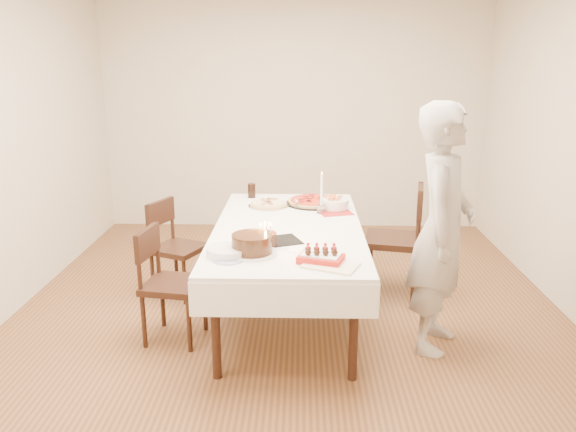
{
  "coord_description": "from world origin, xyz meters",
  "views": [
    {
      "loc": [
        0.09,
        -4.2,
        2.03
      ],
      "look_at": [
        -0.01,
        -0.02,
        0.84
      ],
      "focal_mm": 35.0,
      "sensor_mm": 36.0,
      "label": 1
    }
  ],
  "objects_px": {
    "chair_right_savory": "(393,240)",
    "strawberry_box": "(321,257)",
    "birthday_cake": "(266,234)",
    "pasta_bowl": "(334,204)",
    "layer_cake": "(252,244)",
    "chair_left_savory": "(179,249)",
    "pizza_pepperoni": "(313,201)",
    "cola_glass": "(252,191)",
    "chair_left_dessert": "(174,285)",
    "person": "(442,229)",
    "pizza_white": "(269,204)",
    "taper_candle": "(322,192)",
    "dining_table": "(288,272)"
  },
  "relations": [
    {
      "from": "chair_right_savory",
      "to": "layer_cake",
      "type": "height_order",
      "value": "chair_right_savory"
    },
    {
      "from": "cola_glass",
      "to": "layer_cake",
      "type": "relative_size",
      "value": 0.39
    },
    {
      "from": "pizza_white",
      "to": "layer_cake",
      "type": "xyz_separation_m",
      "value": [
        -0.04,
        -1.22,
        0.05
      ]
    },
    {
      "from": "chair_right_savory",
      "to": "pizza_white",
      "type": "distance_m",
      "value": 1.12
    },
    {
      "from": "chair_left_dessert",
      "to": "chair_right_savory",
      "type": "bearing_deg",
      "value": -144.05
    },
    {
      "from": "dining_table",
      "to": "taper_candle",
      "type": "distance_m",
      "value": 0.74
    },
    {
      "from": "dining_table",
      "to": "chair_right_savory",
      "type": "relative_size",
      "value": 2.16
    },
    {
      "from": "cola_glass",
      "to": "taper_candle",
      "type": "bearing_deg",
      "value": -39.53
    },
    {
      "from": "person",
      "to": "pizza_pepperoni",
      "type": "distance_m",
      "value": 1.45
    },
    {
      "from": "layer_cake",
      "to": "taper_candle",
      "type": "bearing_deg",
      "value": 64.19
    },
    {
      "from": "pizza_white",
      "to": "cola_glass",
      "type": "bearing_deg",
      "value": 118.15
    },
    {
      "from": "cola_glass",
      "to": "layer_cake",
      "type": "bearing_deg",
      "value": -84.96
    },
    {
      "from": "chair_left_savory",
      "to": "chair_left_dessert",
      "type": "height_order",
      "value": "chair_left_dessert"
    },
    {
      "from": "strawberry_box",
      "to": "chair_left_savory",
      "type": "bearing_deg",
      "value": 135.12
    },
    {
      "from": "dining_table",
      "to": "pasta_bowl",
      "type": "bearing_deg",
      "value": 53.94
    },
    {
      "from": "pizza_pepperoni",
      "to": "taper_candle",
      "type": "height_order",
      "value": "taper_candle"
    },
    {
      "from": "chair_left_savory",
      "to": "birthday_cake",
      "type": "height_order",
      "value": "birthday_cake"
    },
    {
      "from": "dining_table",
      "to": "strawberry_box",
      "type": "relative_size",
      "value": 7.68
    },
    {
      "from": "person",
      "to": "layer_cake",
      "type": "relative_size",
      "value": 5.06
    },
    {
      "from": "chair_right_savory",
      "to": "taper_candle",
      "type": "distance_m",
      "value": 0.76
    },
    {
      "from": "pizza_pepperoni",
      "to": "cola_glass",
      "type": "height_order",
      "value": "cola_glass"
    },
    {
      "from": "pizza_white",
      "to": "taper_candle",
      "type": "distance_m",
      "value": 0.52
    },
    {
      "from": "pizza_pepperoni",
      "to": "cola_glass",
      "type": "xyz_separation_m",
      "value": [
        -0.57,
        0.22,
        0.05
      ]
    },
    {
      "from": "chair_left_dessert",
      "to": "person",
      "type": "height_order",
      "value": "person"
    },
    {
      "from": "pizza_white",
      "to": "birthday_cake",
      "type": "distance_m",
      "value": 1.07
    },
    {
      "from": "person",
      "to": "strawberry_box",
      "type": "xyz_separation_m",
      "value": [
        -0.84,
        -0.33,
        -0.09
      ]
    },
    {
      "from": "pizza_pepperoni",
      "to": "strawberry_box",
      "type": "xyz_separation_m",
      "value": [
        0.02,
        -1.48,
        0.01
      ]
    },
    {
      "from": "taper_candle",
      "to": "birthday_cake",
      "type": "bearing_deg",
      "value": -115.43
    },
    {
      "from": "birthday_cake",
      "to": "strawberry_box",
      "type": "height_order",
      "value": "birthday_cake"
    },
    {
      "from": "chair_right_savory",
      "to": "strawberry_box",
      "type": "relative_size",
      "value": 3.55
    },
    {
      "from": "pasta_bowl",
      "to": "layer_cake",
      "type": "height_order",
      "value": "layer_cake"
    },
    {
      "from": "cola_glass",
      "to": "chair_left_dessert",
      "type": "bearing_deg",
      "value": -108.98
    },
    {
      "from": "chair_left_savory",
      "to": "taper_candle",
      "type": "distance_m",
      "value": 1.33
    },
    {
      "from": "chair_right_savory",
      "to": "chair_left_dessert",
      "type": "bearing_deg",
      "value": -141.46
    },
    {
      "from": "dining_table",
      "to": "birthday_cake",
      "type": "xyz_separation_m",
      "value": [
        -0.14,
        -0.48,
        0.46
      ]
    },
    {
      "from": "taper_candle",
      "to": "pizza_white",
      "type": "bearing_deg",
      "value": 157.13
    },
    {
      "from": "cola_glass",
      "to": "pizza_pepperoni",
      "type": "bearing_deg",
      "value": -20.82
    },
    {
      "from": "chair_right_savory",
      "to": "person",
      "type": "height_order",
      "value": "person"
    },
    {
      "from": "dining_table",
      "to": "cola_glass",
      "type": "xyz_separation_m",
      "value": [
        -0.36,
        0.92,
        0.44
      ]
    },
    {
      "from": "chair_left_savory",
      "to": "pasta_bowl",
      "type": "relative_size",
      "value": 3.38
    },
    {
      "from": "strawberry_box",
      "to": "pizza_pepperoni",
      "type": "bearing_deg",
      "value": 90.74
    },
    {
      "from": "person",
      "to": "pizza_white",
      "type": "bearing_deg",
      "value": 73.32
    },
    {
      "from": "chair_right_savory",
      "to": "strawberry_box",
      "type": "height_order",
      "value": "chair_right_savory"
    },
    {
      "from": "chair_left_savory",
      "to": "pasta_bowl",
      "type": "xyz_separation_m",
      "value": [
        1.35,
        0.13,
        0.38
      ]
    },
    {
      "from": "pizza_pepperoni",
      "to": "birthday_cake",
      "type": "xyz_separation_m",
      "value": [
        -0.36,
        -1.18,
        0.07
      ]
    },
    {
      "from": "birthday_cake",
      "to": "pasta_bowl",
      "type": "bearing_deg",
      "value": 62.17
    },
    {
      "from": "layer_cake",
      "to": "strawberry_box",
      "type": "relative_size",
      "value": 1.24
    },
    {
      "from": "taper_candle",
      "to": "cola_glass",
      "type": "distance_m",
      "value": 0.83
    },
    {
      "from": "dining_table",
      "to": "pasta_bowl",
      "type": "distance_m",
      "value": 0.78
    },
    {
      "from": "birthday_cake",
      "to": "strawberry_box",
      "type": "distance_m",
      "value": 0.49
    }
  ]
}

